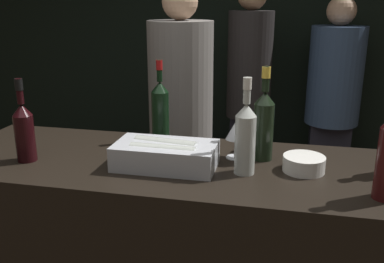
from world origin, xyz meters
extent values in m
cube|color=black|center=(0.00, 2.50, 1.40)|extent=(6.40, 0.06, 2.80)
cube|color=#B7BABF|center=(-0.08, 0.27, 1.12)|extent=(0.39, 0.21, 0.09)
cylinder|color=#B2B7AD|center=(-0.09, 0.24, 1.14)|extent=(0.25, 0.07, 0.06)
cylinder|color=#B2B7AD|center=(-0.09, 0.30, 1.14)|extent=(0.26, 0.10, 0.07)
cylinder|color=silver|center=(0.44, 0.34, 1.10)|extent=(0.16, 0.16, 0.06)
cylinder|color=gray|center=(0.44, 0.34, 1.13)|extent=(0.13, 0.13, 0.01)
cylinder|color=silver|center=(0.17, 0.43, 1.08)|extent=(0.07, 0.07, 0.00)
cylinder|color=silver|center=(0.17, 0.43, 1.12)|extent=(0.01, 0.01, 0.08)
cone|color=silver|center=(0.17, 0.43, 1.19)|extent=(0.08, 0.08, 0.08)
cylinder|color=silver|center=(0.22, 0.51, 1.11)|extent=(0.07, 0.07, 0.06)
sphere|color=#F9D67F|center=(0.22, 0.51, 1.11)|extent=(0.03, 0.03, 0.03)
cylinder|color=black|center=(-0.65, 0.22, 1.17)|extent=(0.08, 0.08, 0.19)
cone|color=black|center=(-0.65, 0.22, 1.29)|extent=(0.08, 0.08, 0.05)
cylinder|color=black|center=(-0.65, 0.22, 1.36)|extent=(0.03, 0.03, 0.10)
cylinder|color=black|center=(-0.65, 0.22, 1.39)|extent=(0.03, 0.03, 0.04)
cylinder|color=black|center=(-0.20, 0.59, 1.19)|extent=(0.08, 0.08, 0.22)
cone|color=black|center=(-0.20, 0.59, 1.32)|extent=(0.08, 0.08, 0.05)
cylinder|color=black|center=(-0.20, 0.59, 1.39)|extent=(0.02, 0.02, 0.10)
cylinder|color=maroon|center=(-0.20, 0.59, 1.42)|extent=(0.03, 0.03, 0.04)
cylinder|color=black|center=(0.28, 0.44, 1.19)|extent=(0.08, 0.08, 0.23)
cone|color=black|center=(0.28, 0.44, 1.33)|extent=(0.08, 0.08, 0.05)
cylinder|color=black|center=(0.28, 0.44, 1.40)|extent=(0.03, 0.03, 0.10)
cylinder|color=gold|center=(0.28, 0.44, 1.43)|extent=(0.03, 0.03, 0.04)
cylinder|color=#B2B7AD|center=(0.22, 0.27, 1.18)|extent=(0.08, 0.08, 0.22)
cone|color=#B2B7AD|center=(0.22, 0.27, 1.32)|extent=(0.08, 0.08, 0.05)
cylinder|color=#B2B7AD|center=(0.22, 0.27, 1.39)|extent=(0.03, 0.03, 0.09)
cylinder|color=silver|center=(0.22, 0.27, 1.41)|extent=(0.03, 0.03, 0.04)
cube|color=black|center=(-0.27, 1.29, 0.41)|extent=(0.30, 0.22, 0.83)
cylinder|color=slate|center=(-0.27, 1.29, 1.21)|extent=(0.40, 0.40, 0.75)
sphere|color=tan|center=(-0.27, 1.29, 1.69)|extent=(0.21, 0.21, 0.21)
cube|color=black|center=(0.09, 1.94, 0.43)|extent=(0.25, 0.18, 0.85)
cylinder|color=black|center=(0.09, 1.94, 1.24)|extent=(0.33, 0.33, 0.77)
cube|color=black|center=(0.71, 2.10, 0.40)|extent=(0.30, 0.22, 0.79)
cylinder|color=#334766|center=(0.71, 2.10, 1.16)|extent=(0.40, 0.40, 0.73)
sphere|color=tan|center=(0.71, 2.10, 1.62)|extent=(0.21, 0.21, 0.21)
camera|label=1|loc=(0.35, -1.22, 1.69)|focal=40.00mm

